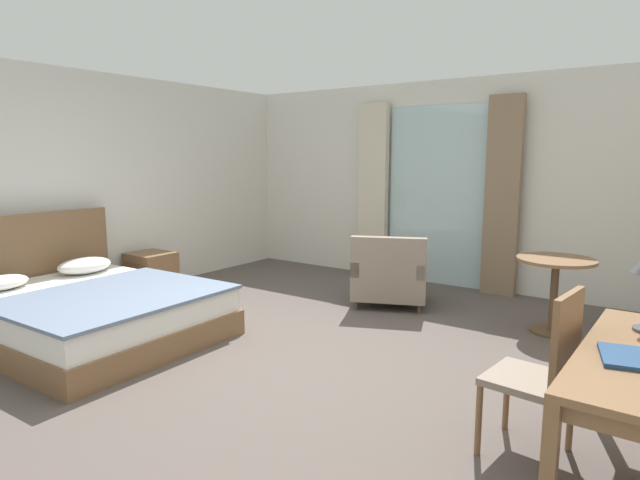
% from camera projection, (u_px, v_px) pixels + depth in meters
% --- Properties ---
extents(ground, '(6.51, 7.23, 0.10)m').
position_uv_depth(ground, '(276.00, 366.00, 4.36)').
color(ground, '#564C47').
extents(wall_back, '(6.11, 0.12, 2.60)m').
position_uv_depth(wall_back, '(443.00, 184.00, 6.85)').
color(wall_back, silver).
rests_on(wall_back, ground).
extents(wall_left, '(0.12, 6.83, 2.60)m').
position_uv_depth(wall_left, '(67.00, 188.00, 5.87)').
color(wall_left, silver).
rests_on(wall_left, ground).
extents(balcony_glass_door, '(1.31, 0.02, 2.29)m').
position_uv_depth(balcony_glass_door, '(436.00, 196.00, 6.84)').
color(balcony_glass_door, silver).
rests_on(balcony_glass_door, ground).
extents(curtain_panel_left, '(0.41, 0.10, 2.35)m').
position_uv_depth(curtain_panel_left, '(373.00, 191.00, 7.25)').
color(curtain_panel_left, beige).
rests_on(curtain_panel_left, ground).
extents(curtain_panel_right, '(0.40, 0.10, 2.35)m').
position_uv_depth(curtain_panel_right, '(502.00, 197.00, 6.25)').
color(curtain_panel_right, '#897056').
rests_on(curtain_panel_right, ground).
extents(bed, '(2.21, 1.84, 1.08)m').
position_uv_depth(bed, '(88.00, 310.00, 4.88)').
color(bed, brown).
rests_on(bed, ground).
extents(nightstand, '(0.50, 0.46, 0.50)m').
position_uv_depth(nightstand, '(151.00, 273.00, 6.42)').
color(nightstand, brown).
rests_on(nightstand, ground).
extents(desk_chair, '(0.45, 0.47, 0.96)m').
position_uv_depth(desk_chair, '(544.00, 368.00, 2.87)').
color(desk_chair, gray).
rests_on(desk_chair, ground).
extents(closed_book, '(0.31, 0.35, 0.02)m').
position_uv_depth(closed_book, '(631.00, 358.00, 2.40)').
color(closed_book, navy).
rests_on(closed_book, writing_desk).
extents(armchair_by_window, '(1.04, 1.02, 0.81)m').
position_uv_depth(armchair_by_window, '(390.00, 277.00, 5.91)').
color(armchair_by_window, gray).
rests_on(armchair_by_window, ground).
extents(round_cafe_table, '(0.70, 0.70, 0.72)m').
position_uv_depth(round_cafe_table, '(555.00, 278.00, 4.95)').
color(round_cafe_table, brown).
rests_on(round_cafe_table, ground).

